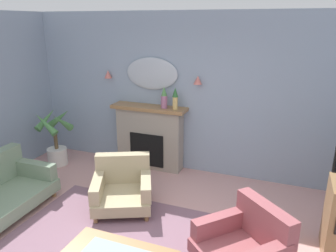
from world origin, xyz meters
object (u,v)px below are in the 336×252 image
(wall_mirror, at_px, (152,74))
(mantel_vase_right, at_px, (164,98))
(potted_plant_tall_palm, at_px, (56,140))
(mantel_vase_centre, at_px, (175,98))
(wall_sconce_right, at_px, (198,80))
(armchair_by_coffee_table, at_px, (122,186))
(fireplace, at_px, (150,138))
(wall_sconce_left, at_px, (108,74))
(armchair_in_corner, at_px, (246,243))

(wall_mirror, bearing_deg, mantel_vase_right, -29.54)
(potted_plant_tall_palm, bearing_deg, mantel_vase_centre, 12.90)
(mantel_vase_centre, bearing_deg, wall_mirror, 161.22)
(mantel_vase_centre, distance_m, wall_sconce_right, 0.48)
(mantel_vase_right, relative_size, armchair_by_coffee_table, 0.35)
(wall_mirror, xyz_separation_m, wall_sconce_right, (0.85, -0.05, -0.05))
(fireplace, bearing_deg, wall_sconce_left, 173.84)
(fireplace, height_order, mantel_vase_centre, mantel_vase_centre)
(mantel_vase_centre, height_order, potted_plant_tall_palm, mantel_vase_centre)
(fireplace, relative_size, mantel_vase_right, 3.62)
(wall_sconce_left, distance_m, wall_sconce_right, 1.70)
(wall_mirror, xyz_separation_m, wall_sconce_left, (-0.85, -0.05, -0.05))
(wall_sconce_right, height_order, potted_plant_tall_palm, wall_sconce_right)
(fireplace, xyz_separation_m, mantel_vase_right, (0.30, -0.03, 0.77))
(mantel_vase_centre, relative_size, wall_sconce_right, 2.66)
(fireplace, distance_m, mantel_vase_right, 0.83)
(potted_plant_tall_palm, bearing_deg, wall_sconce_right, 13.76)
(potted_plant_tall_palm, bearing_deg, fireplace, 17.45)
(mantel_vase_right, relative_size, armchair_in_corner, 0.33)
(mantel_vase_right, xyz_separation_m, wall_sconce_left, (-1.15, 0.12, 0.32))
(wall_sconce_left, relative_size, wall_sconce_right, 1.00)
(wall_mirror, relative_size, potted_plant_tall_palm, 0.90)
(fireplace, bearing_deg, mantel_vase_centre, -3.24)
(mantel_vase_centre, relative_size, potted_plant_tall_palm, 0.35)
(wall_mirror, height_order, potted_plant_tall_palm, wall_mirror)
(fireplace, distance_m, mantel_vase_centre, 0.93)
(armchair_by_coffee_table, bearing_deg, wall_mirror, 96.74)
(wall_sconce_right, bearing_deg, fireplace, -173.84)
(armchair_in_corner, bearing_deg, mantel_vase_right, 131.32)
(mantel_vase_centre, xyz_separation_m, wall_sconce_right, (0.35, 0.12, 0.30))
(mantel_vase_centre, bearing_deg, fireplace, 176.76)
(mantel_vase_centre, distance_m, potted_plant_tall_palm, 2.39)
(fireplace, height_order, wall_mirror, wall_mirror)
(mantel_vase_right, bearing_deg, potted_plant_tall_palm, -165.84)
(mantel_vase_right, distance_m, wall_sconce_right, 0.65)
(fireplace, height_order, armchair_by_coffee_table, fireplace)
(fireplace, relative_size, armchair_by_coffee_table, 1.26)
(wall_mirror, relative_size, wall_sconce_right, 6.86)
(mantel_vase_right, xyz_separation_m, potted_plant_tall_palm, (-1.97, -0.50, -0.85))
(wall_sconce_left, distance_m, armchair_in_corner, 3.81)
(fireplace, bearing_deg, potted_plant_tall_palm, -162.55)
(armchair_in_corner, bearing_deg, wall_sconce_right, 119.47)
(wall_mirror, distance_m, armchair_by_coffee_table, 2.07)
(mantel_vase_centre, bearing_deg, armchair_in_corner, -52.14)
(fireplace, bearing_deg, armchair_by_coffee_table, -82.56)
(fireplace, distance_m, wall_sconce_right, 1.38)
(mantel_vase_centre, distance_m, armchair_in_corner, 2.71)
(fireplace, distance_m, armchair_by_coffee_table, 1.40)
(fireplace, relative_size, wall_sconce_left, 9.71)
(wall_sconce_right, bearing_deg, armchair_by_coffee_table, -114.81)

